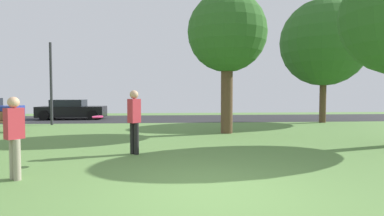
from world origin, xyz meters
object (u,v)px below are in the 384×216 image
(person_catcher, at_px, (134,118))
(street_lamp_post, at_px, (51,84))
(maple_tree_far, at_px, (227,34))
(oak_tree_right, at_px, (324,43))
(frisbee_disc, at_px, (98,117))
(parked_car_black, at_px, (72,110))
(park_bench, at_px, (3,122))
(person_thrower, at_px, (14,134))

(person_catcher, xyz_separation_m, street_lamp_post, (-5.40, 8.64, 1.23))
(maple_tree_far, distance_m, oak_tree_right, 7.96)
(oak_tree_right, bearing_deg, person_catcher, -139.03)
(oak_tree_right, bearing_deg, maple_tree_far, -146.53)
(frisbee_disc, relative_size, parked_car_black, 0.08)
(maple_tree_far, distance_m, park_bench, 10.69)
(maple_tree_far, xyz_separation_m, parked_car_black, (-9.03, 8.11, -3.69))
(maple_tree_far, relative_size, person_thrower, 3.65)
(frisbee_disc, xyz_separation_m, parked_car_black, (-4.70, 13.47, -0.53))
(person_catcher, distance_m, frisbee_disc, 1.24)
(oak_tree_right, relative_size, person_catcher, 4.00)
(frisbee_disc, height_order, parked_car_black, parked_car_black)
(street_lamp_post, bearing_deg, person_thrower, -73.45)
(frisbee_disc, bearing_deg, parked_car_black, 109.26)
(person_thrower, distance_m, parked_car_black, 15.35)
(street_lamp_post, bearing_deg, frisbee_disc, -64.39)
(maple_tree_far, bearing_deg, park_bench, 173.43)
(person_thrower, bearing_deg, street_lamp_post, 57.41)
(park_bench, relative_size, street_lamp_post, 0.36)
(person_thrower, relative_size, street_lamp_post, 0.37)
(frisbee_disc, bearing_deg, street_lamp_post, 115.61)
(oak_tree_right, distance_m, person_catcher, 13.94)
(person_thrower, bearing_deg, person_catcher, -0.00)
(street_lamp_post, bearing_deg, park_bench, -108.03)
(parked_car_black, xyz_separation_m, street_lamp_post, (0.12, -3.90, 1.64))
(maple_tree_far, relative_size, park_bench, 3.79)
(person_thrower, height_order, parked_car_black, person_thrower)
(oak_tree_right, xyz_separation_m, parked_car_black, (-15.66, 3.72, -4.10))
(oak_tree_right, distance_m, parked_car_black, 16.61)
(maple_tree_far, distance_m, person_thrower, 9.49)
(oak_tree_right, bearing_deg, park_bench, -168.90)
(frisbee_disc, xyz_separation_m, park_bench, (-5.59, 6.50, -0.68))
(person_catcher, distance_m, parked_car_black, 13.70)
(person_catcher, relative_size, park_bench, 1.14)
(frisbee_disc, relative_size, street_lamp_post, 0.08)
(maple_tree_far, height_order, oak_tree_right, oak_tree_right)
(oak_tree_right, relative_size, parked_car_black, 1.68)
(oak_tree_right, distance_m, frisbee_disc, 15.09)
(oak_tree_right, xyz_separation_m, person_thrower, (-12.26, -11.25, -3.80))
(parked_car_black, bearing_deg, maple_tree_far, -41.93)
(parked_car_black, xyz_separation_m, park_bench, (-0.88, -6.97, -0.15))
(parked_car_black, bearing_deg, person_thrower, -77.17)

